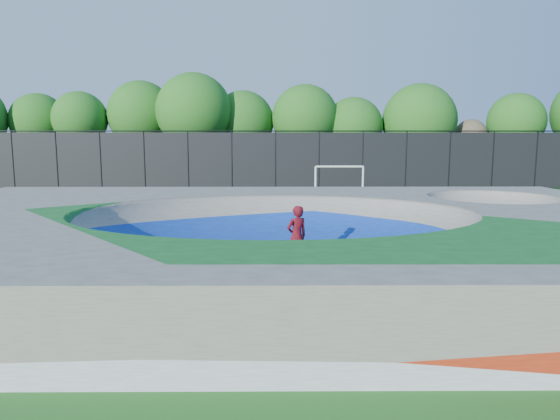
# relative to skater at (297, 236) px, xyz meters

# --- Properties ---
(ground) EXTENTS (120.00, 120.00, 0.00)m
(ground) POSITION_rel_skater_xyz_m (-0.62, 0.20, -0.83)
(ground) COLOR #1E5B19
(ground) RESTS_ON ground
(skate_deck) EXTENTS (22.00, 14.00, 1.50)m
(skate_deck) POSITION_rel_skater_xyz_m (-0.62, 0.20, -0.08)
(skate_deck) COLOR gray
(skate_deck) RESTS_ON ground
(skater) EXTENTS (0.73, 0.65, 1.67)m
(skater) POSITION_rel_skater_xyz_m (0.00, 0.00, 0.00)
(skater) COLOR #AB0D1A
(skater) RESTS_ON ground
(skateboard) EXTENTS (0.75, 0.66, 0.05)m
(skateboard) POSITION_rel_skater_xyz_m (0.00, 0.00, -0.81)
(skateboard) COLOR black
(skateboard) RESTS_ON ground
(soccer_goal) EXTENTS (2.91, 0.12, 1.92)m
(soccer_goal) POSITION_rel_skater_xyz_m (3.14, 15.96, 0.49)
(soccer_goal) COLOR silver
(soccer_goal) RESTS_ON ground
(fence) EXTENTS (48.09, 0.09, 4.04)m
(fence) POSITION_rel_skater_xyz_m (-0.62, 21.20, 1.26)
(fence) COLOR black
(fence) RESTS_ON ground
(treeline) EXTENTS (53.98, 7.24, 8.43)m
(treeline) POSITION_rel_skater_xyz_m (-0.69, 26.25, 4.23)
(treeline) COLOR #453022
(treeline) RESTS_ON ground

